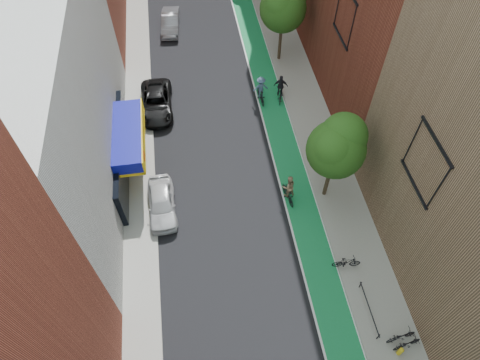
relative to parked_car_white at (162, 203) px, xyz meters
name	(u,v)px	position (x,y,z in m)	size (l,w,h in m)	color
bike_lane	(256,47)	(8.60, 15.55, -0.69)	(2.00, 68.00, 0.01)	#157A33
sidewalk_left	(138,57)	(-1.40, 15.55, -0.62)	(2.00, 68.00, 0.15)	gray
sidewalk_right	(284,44)	(11.10, 15.55, -0.62)	(3.00, 68.00, 0.15)	gray
building_left_white	(27,110)	(-6.40, 3.55, 5.30)	(8.00, 20.00, 12.00)	silver
tree_near	(337,146)	(10.25, -0.43, 3.96)	(3.40, 3.36, 6.42)	#332619
tree_mid	(284,5)	(10.25, 13.57, 4.19)	(3.55, 3.53, 6.74)	#332619
parked_car_white	(162,203)	(0.00, 0.00, 0.00)	(1.65, 4.10, 1.40)	silver
parked_car_black	(156,102)	(0.00, 9.08, -0.01)	(2.29, 4.96, 1.38)	black
parked_car_silver	(171,22)	(1.60, 19.34, -0.01)	(1.46, 4.20, 1.38)	gray
cyclist_lane_near	(288,190)	(7.83, -0.35, 0.17)	(0.93, 1.81, 2.06)	black
cyclist_lane_mid	(281,90)	(9.30, 8.82, 0.13)	(1.11, 1.73, 2.12)	black
cyclist_lane_far	(261,91)	(7.80, 8.91, 0.22)	(1.18, 1.89, 2.10)	black
parked_bike_near	(401,336)	(11.50, -9.83, -0.13)	(0.55, 1.59, 0.84)	black
parked_bike_mid	(347,262)	(10.00, -5.54, -0.07)	(0.45, 1.60, 0.96)	black
parked_bike_far	(407,344)	(11.67, -10.22, -0.15)	(0.53, 1.53, 0.80)	black
fire_hydrant	(400,351)	(11.21, -10.51, -0.19)	(0.24, 0.24, 0.68)	yellow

